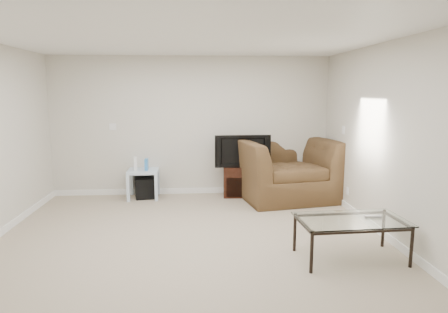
{
  "coord_description": "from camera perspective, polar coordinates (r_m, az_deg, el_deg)",
  "views": [
    {
      "loc": [
        0.07,
        -4.75,
        1.88
      ],
      "look_at": [
        0.5,
        1.2,
        0.9
      ],
      "focal_mm": 32.0,
      "sensor_mm": 36.0,
      "label": 1
    }
  ],
  "objects": [
    {
      "name": "floor",
      "position": [
        5.11,
        -4.74,
        -12.31
      ],
      "size": [
        5.0,
        5.0,
        0.0
      ],
      "primitive_type": "plane",
      "color": "tan",
      "rests_on": "ground"
    },
    {
      "name": "ceiling",
      "position": [
        4.79,
        -5.16,
        16.74
      ],
      "size": [
        5.0,
        5.0,
        0.0
      ],
      "primitive_type": "plane",
      "color": "white",
      "rests_on": "ground"
    },
    {
      "name": "wall_back",
      "position": [
        7.27,
        -4.69,
        4.34
      ],
      "size": [
        5.0,
        0.02,
        2.5
      ],
      "primitive_type": "cube",
      "color": "silver",
      "rests_on": "ground"
    },
    {
      "name": "wall_right",
      "position": [
        5.37,
        22.82,
        1.86
      ],
      "size": [
        0.02,
        5.0,
        2.5
      ],
      "primitive_type": "cube",
      "color": "silver",
      "rests_on": "ground"
    },
    {
      "name": "plate_back",
      "position": [
        7.41,
        -15.61,
        4.12
      ],
      "size": [
        0.12,
        0.02,
        0.12
      ],
      "primitive_type": "cube",
      "color": "white",
      "rests_on": "wall_back"
    },
    {
      "name": "plate_right_switch",
      "position": [
        6.82,
        16.68,
        3.64
      ],
      "size": [
        0.02,
        0.09,
        0.13
      ],
      "primitive_type": "cube",
      "color": "white",
      "rests_on": "wall_right"
    },
    {
      "name": "plate_right_outlet",
      "position": [
        6.7,
        17.21,
        -4.73
      ],
      "size": [
        0.02,
        0.08,
        0.12
      ],
      "primitive_type": "cube",
      "color": "white",
      "rests_on": "wall_right"
    },
    {
      "name": "tv_stand",
      "position": [
        7.25,
        2.54,
        -3.46
      ],
      "size": [
        0.68,
        0.49,
        0.55
      ],
      "primitive_type": null,
      "rotation": [
        0.0,
        0.0,
        -0.06
      ],
      "color": "black",
      "rests_on": "floor"
    },
    {
      "name": "dvd_player",
      "position": [
        7.18,
        2.57,
        -2.1
      ],
      "size": [
        0.41,
        0.3,
        0.05
      ],
      "primitive_type": "cube",
      "rotation": [
        0.0,
        0.0,
        -0.06
      ],
      "color": "black",
      "rests_on": "tv_stand"
    },
    {
      "name": "television",
      "position": [
        7.12,
        2.59,
        0.89
      ],
      "size": [
        0.93,
        0.21,
        0.57
      ],
      "primitive_type": "imported",
      "rotation": [
        0.0,
        0.0,
        0.03
      ],
      "color": "black",
      "rests_on": "tv_stand"
    },
    {
      "name": "side_table",
      "position": [
        7.23,
        -11.41,
        -3.85
      ],
      "size": [
        0.54,
        0.54,
        0.51
      ],
      "primitive_type": null,
      "rotation": [
        0.0,
        0.0,
        0.03
      ],
      "color": "#A5BDC7",
      "rests_on": "floor"
    },
    {
      "name": "subwoofer",
      "position": [
        7.27,
        -11.13,
        -4.38
      ],
      "size": [
        0.43,
        0.43,
        0.36
      ],
      "primitive_type": "cube",
      "rotation": [
        0.0,
        0.0,
        0.19
      ],
      "color": "black",
      "rests_on": "floor"
    },
    {
      "name": "game_console",
      "position": [
        7.15,
        -12.54,
        -1.01
      ],
      "size": [
        0.08,
        0.18,
        0.23
      ],
      "primitive_type": "cube",
      "rotation": [
        0.0,
        0.0,
        0.15
      ],
      "color": "white",
      "rests_on": "side_table"
    },
    {
      "name": "game_case",
      "position": [
        7.13,
        -11.01,
        -1.11
      ],
      "size": [
        0.05,
        0.15,
        0.2
      ],
      "primitive_type": "cube",
      "rotation": [
        0.0,
        0.0,
        -0.01
      ],
      "color": "#337FCC",
      "rests_on": "side_table"
    },
    {
      "name": "recliner",
      "position": [
        7.07,
        8.79,
        -0.35
      ],
      "size": [
        1.77,
        1.32,
        1.41
      ],
      "primitive_type": "imported",
      "rotation": [
        0.0,
        0.0,
        0.18
      ],
      "color": "#4B391D",
      "rests_on": "floor"
    },
    {
      "name": "coffee_table",
      "position": [
        4.8,
        17.59,
        -11.17
      ],
      "size": [
        1.22,
        0.73,
        0.47
      ],
      "primitive_type": null,
      "rotation": [
        0.0,
        0.0,
        0.05
      ],
      "color": "black",
      "rests_on": "floor"
    },
    {
      "name": "remote",
      "position": [
        4.86,
        20.52,
        -8.03
      ],
      "size": [
        0.19,
        0.06,
        0.02
      ],
      "primitive_type": "cube",
      "rotation": [
        0.0,
        0.0,
        -0.06
      ],
      "color": "#B2B2B7",
      "rests_on": "coffee_table"
    }
  ]
}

